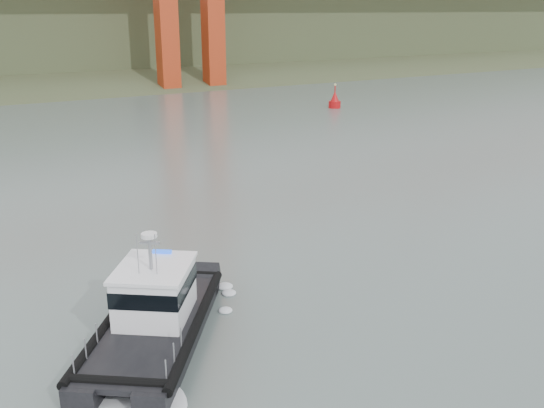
% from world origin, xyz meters
% --- Properties ---
extents(ground, '(400.00, 400.00, 0.00)m').
position_xyz_m(ground, '(0.00, 0.00, 0.00)').
color(ground, '#53625D').
rests_on(ground, ground).
extents(headlands, '(500.00, 105.36, 27.12)m').
position_xyz_m(headlands, '(0.00, 125.50, 7.05)').
color(headlands, '#394527').
rests_on(headlands, ground).
extents(patrol_boat, '(8.49, 10.03, 4.74)m').
position_xyz_m(patrol_boat, '(-9.82, 1.51, 1.19)').
color(patrol_boat, black).
rests_on(patrol_boat, ground).
extents(nav_buoy, '(1.63, 1.63, 3.40)m').
position_xyz_m(nav_buoy, '(31.03, 47.10, 0.89)').
color(nav_buoy, '#B50C0F').
rests_on(nav_buoy, ground).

